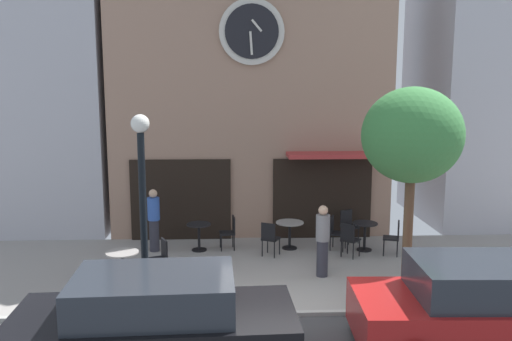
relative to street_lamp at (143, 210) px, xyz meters
name	(u,v)px	position (x,y,z in m)	size (l,w,h in m)	color
ground_plane	(290,332)	(2.77, -1.37, -1.96)	(25.27, 11.82, 0.13)	gray
clock_building	(250,57)	(2.31, 5.99, 3.25)	(8.06, 4.33, 10.07)	#9E7A66
neighbor_building_right	(510,7)	(10.60, 6.74, 4.85)	(5.35, 4.41, 13.58)	#B2B2BC
street_lamp	(143,210)	(0.00, 0.00, 0.00)	(0.36, 0.36, 3.81)	black
street_tree	(412,137)	(5.40, 0.24, 1.40)	(2.05, 1.84, 4.34)	brown
cafe_table_rightmost	(123,261)	(-0.67, 1.04, -1.40)	(0.72, 0.72, 0.75)	black
cafe_table_center_right	(199,232)	(0.86, 3.41, -1.45)	(0.64, 0.64, 0.73)	black
cafe_table_leftmost	(290,229)	(3.29, 3.47, -1.41)	(0.75, 0.75, 0.73)	black
cafe_table_near_door	(365,232)	(5.27, 3.22, -1.42)	(0.66, 0.66, 0.76)	black
cafe_chair_mid_row	(160,256)	(0.11, 1.39, -1.41)	(0.53, 0.53, 0.90)	black
cafe_chair_near_tree	(348,224)	(4.99, 4.00, -1.41)	(0.53, 0.53, 0.90)	black
cafe_chair_left_end	(394,235)	(5.93, 2.79, -1.41)	(0.50, 0.50, 0.90)	black
cafe_chair_right_end	(270,236)	(2.71, 2.83, -1.41)	(0.54, 0.54, 0.90)	black
cafe_chair_corner	(230,230)	(1.69, 3.49, -1.41)	(0.44, 0.44, 0.90)	black
cafe_chair_facing_wall	(335,230)	(4.49, 3.33, -1.41)	(0.53, 0.53, 0.90)	black
cafe_chair_facing_street	(349,237)	(4.72, 2.65, -1.41)	(0.56, 0.56, 0.90)	black
pedestrian_grey	(323,240)	(3.81, 1.36, -1.08)	(0.42, 0.42, 1.67)	#2D2D38
pedestrian_blue	(154,219)	(-0.32, 3.41, -1.08)	(0.44, 0.44, 1.67)	#2D2D38
parked_car_black	(155,324)	(0.56, -2.60, -1.18)	(4.37, 2.15, 1.55)	black
parked_car_red	(487,308)	(5.91, -2.26, -1.18)	(4.37, 2.16, 1.55)	maroon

